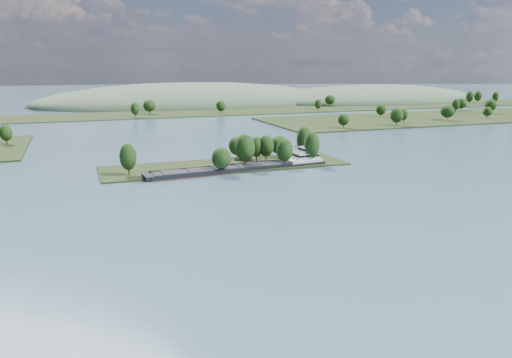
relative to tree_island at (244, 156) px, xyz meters
name	(u,v)px	position (x,y,z in m)	size (l,w,h in m)	color
ground	(283,204)	(-7.42, -58.92, -4.15)	(1800.00, 1800.00, 0.00)	#3C5768
tree_island	(244,156)	(0.00, 0.00, 0.00)	(100.00, 33.16, 15.05)	black
right_bank	(464,116)	(224.16, 120.71, -3.20)	(320.00, 90.00, 13.58)	black
back_shoreline	(158,114)	(1.27, 220.83, -3.51)	(900.00, 60.00, 14.48)	black
hill_east	(373,101)	(252.58, 291.08, -4.15)	(260.00, 140.00, 36.00)	#3E553A
hill_west	(192,104)	(52.58, 321.08, -4.15)	(320.00, 160.00, 44.00)	#3E553A
cargo_barge	(251,166)	(0.24, -8.56, -2.87)	(75.22, 15.03, 10.11)	black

